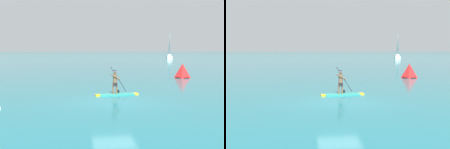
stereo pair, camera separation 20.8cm
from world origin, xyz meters
The scene contains 4 objects.
ground centered at (0.00, 0.00, 0.00)m, with size 440.00×440.00×0.00m, color #1E727F.
paddleboarder_mid_center centered at (0.47, 2.32, 0.40)m, with size 2.91×0.97×1.91m.
race_marker_buoy centered at (8.92, 12.43, 0.67)m, with size 1.60×1.60×1.48m.
sailboat_right_horizon centered at (24.03, 61.22, 0.93)m, with size 2.71×5.42×7.13m.
Camera 2 is at (-2.08, -16.39, 3.11)m, focal length 46.37 mm.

